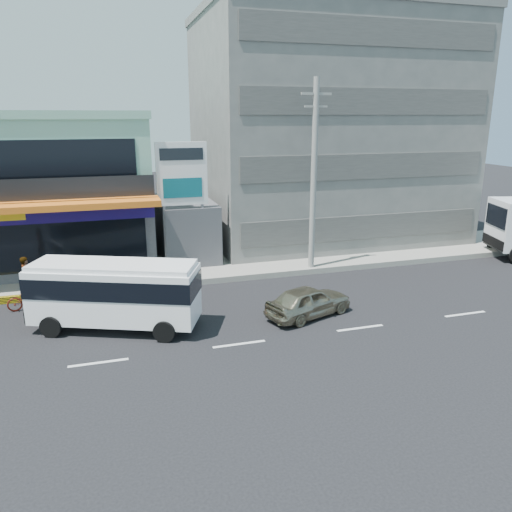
{
  "coord_description": "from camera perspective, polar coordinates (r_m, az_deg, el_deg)",
  "views": [
    {
      "loc": [
        -4.31,
        -16.35,
        8.2
      ],
      "look_at": [
        1.83,
        3.89,
        2.2
      ],
      "focal_mm": 35.0,
      "sensor_mm": 36.0,
      "label": 1
    }
  ],
  "objects": [
    {
      "name": "satellite_dish",
      "position": [
        28.07,
        -7.87,
        6.2
      ],
      "size": [
        1.5,
        1.5,
        0.15
      ],
      "primitive_type": "cylinder",
      "color": "slate",
      "rests_on": "gap_structure"
    },
    {
      "name": "shop_building",
      "position": [
        30.81,
        -23.77,
        6.66
      ],
      "size": [
        12.4,
        11.7,
        8.0
      ],
      "color": "#414045",
      "rests_on": "ground"
    },
    {
      "name": "ground",
      "position": [
        18.79,
        -1.94,
        -10.04
      ],
      "size": [
        120.0,
        120.0,
        0.0
      ],
      "primitive_type": "plane",
      "color": "black",
      "rests_on": "ground"
    },
    {
      "name": "billboard",
      "position": [
        26.04,
        -8.43,
        8.45
      ],
      "size": [
        2.6,
        0.18,
        6.9
      ],
      "color": "gray",
      "rests_on": "ground"
    },
    {
      "name": "concrete_building",
      "position": [
        34.48,
        7.86,
        13.7
      ],
      "size": [
        16.0,
        12.0,
        14.0
      ],
      "primitive_type": "cube",
      "color": "gray",
      "rests_on": "ground"
    },
    {
      "name": "sedan",
      "position": [
        21.13,
        6.03,
        -5.15
      ],
      "size": [
        4.18,
        2.77,
        1.32
      ],
      "primitive_type": "imported",
      "rotation": [
        0.0,
        0.0,
        1.91
      ],
      "color": "tan",
      "rests_on": "ground"
    },
    {
      "name": "gap_structure",
      "position": [
        29.39,
        -8.05,
        3.0
      ],
      "size": [
        3.0,
        6.0,
        3.5
      ],
      "primitive_type": "cube",
      "color": "#414045",
      "rests_on": "ground"
    },
    {
      "name": "minibus",
      "position": [
        20.25,
        -15.87,
        -3.75
      ],
      "size": [
        6.79,
        4.4,
        2.72
      ],
      "color": "white",
      "rests_on": "ground"
    },
    {
      "name": "motorcycle_rider",
      "position": [
        23.87,
        -24.53,
        -3.75
      ],
      "size": [
        1.95,
        1.05,
        2.38
      ],
      "color": "#51130B",
      "rests_on": "ground"
    },
    {
      "name": "sidewalk",
      "position": [
        28.63,
        2.8,
        -0.51
      ],
      "size": [
        70.0,
        5.0,
        0.3
      ],
      "primitive_type": "cube",
      "color": "gray",
      "rests_on": "ground"
    },
    {
      "name": "utility_pole_near",
      "position": [
        26.07,
        6.61,
        9.01
      ],
      "size": [
        1.6,
        0.3,
        10.0
      ],
      "color": "#999993",
      "rests_on": "ground"
    }
  ]
}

